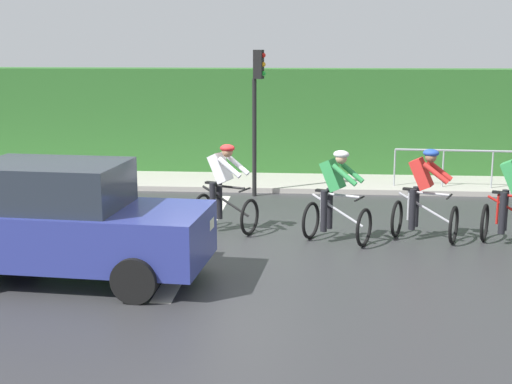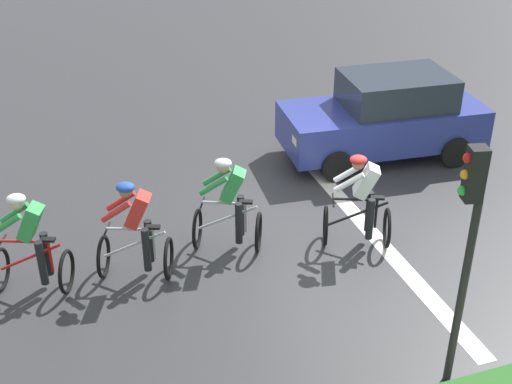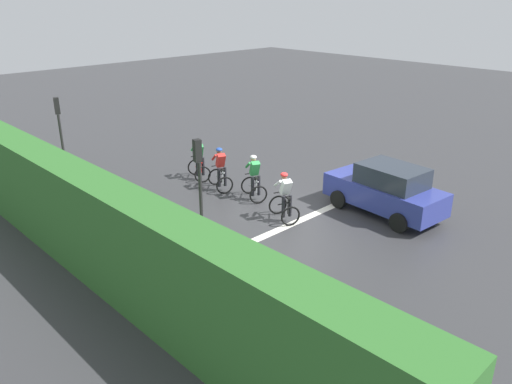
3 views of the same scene
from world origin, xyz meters
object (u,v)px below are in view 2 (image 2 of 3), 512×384
Objects in this scene: cyclist_lead at (31,246)px; cyclist_fourth at (361,203)px; cyclist_second at (136,233)px; traffic_light_near_crossing at (468,236)px; cyclist_mid at (230,207)px; car_navy at (385,116)px.

cyclist_fourth is at bearing -95.07° from cyclist_lead.
traffic_light_near_crossing reaches higher than cyclist_second.
cyclist_mid is at bearing 74.34° from cyclist_fourth.
cyclist_fourth is (-0.58, -2.06, 0.00)m from cyclist_mid.
cyclist_lead is 1.54m from cyclist_second.
cyclist_fourth is 3.52m from car_navy.
cyclist_second is 0.50× the size of traffic_light_near_crossing.
traffic_light_near_crossing reaches higher than car_navy.
traffic_light_near_crossing is (-6.12, 2.36, 1.35)m from car_navy.
cyclist_lead and cyclist_second have the same top height.
cyclist_lead is 7.57m from car_navy.
cyclist_fourth is at bearing -94.70° from cyclist_second.
cyclist_lead is 1.00× the size of cyclist_second.
traffic_light_near_crossing is at bearing -155.92° from cyclist_mid.
cyclist_mid is 0.50× the size of traffic_light_near_crossing.
cyclist_lead and cyclist_mid have the same top height.
cyclist_mid is (0.12, -3.11, 0.00)m from cyclist_lead.
cyclist_mid is at bearing 24.08° from traffic_light_near_crossing.
cyclist_second is 1.60m from cyclist_mid.
cyclist_second is 0.39× the size of car_navy.
cyclist_fourth is 3.54m from traffic_light_near_crossing.
car_navy reaches higher than cyclist_fourth.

